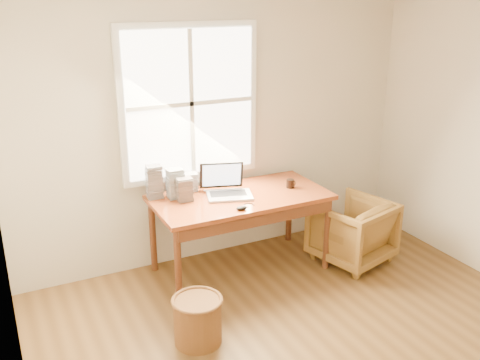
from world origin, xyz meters
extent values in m
cube|color=beige|center=(0.00, 2.26, 1.30)|extent=(4.00, 0.02, 2.60)
cube|color=beige|center=(-2.01, 0.00, 1.30)|extent=(0.02, 4.50, 2.60)
cube|color=silver|center=(-0.30, 2.22, 1.55)|extent=(1.32, 0.05, 1.42)
cube|color=white|center=(-0.30, 2.19, 1.55)|extent=(1.20, 0.02, 1.30)
cube|color=silver|center=(-0.30, 2.18, 1.55)|extent=(0.04, 0.02, 1.30)
cube|color=silver|center=(-0.30, 2.18, 1.55)|extent=(1.20, 0.02, 0.04)
cube|color=brown|center=(0.00, 1.80, 0.73)|extent=(1.60, 0.80, 0.04)
imported|color=brown|center=(1.05, 1.48, 0.31)|extent=(0.81, 0.82, 0.62)
cylinder|color=brown|center=(-0.78, 0.94, 0.18)|extent=(0.44, 0.44, 0.36)
ellipsoid|color=black|center=(-0.14, 1.49, 0.77)|extent=(0.10, 0.07, 0.03)
cylinder|color=black|center=(0.51, 1.77, 0.79)|extent=(0.10, 0.10, 0.08)
cube|color=#B4BAC0|center=(-0.54, 2.01, 0.89)|extent=(0.14, 0.12, 0.27)
cube|color=#27282C|center=(-0.50, 1.91, 0.85)|extent=(0.14, 0.13, 0.21)
cube|color=#9697A3|center=(-0.71, 2.09, 0.90)|extent=(0.14, 0.13, 0.30)
cube|color=#B0B4BC|center=(-0.37, 2.12, 0.84)|extent=(0.15, 0.14, 0.17)
camera|label=1|loc=(-2.01, -2.26, 2.51)|focal=40.00mm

